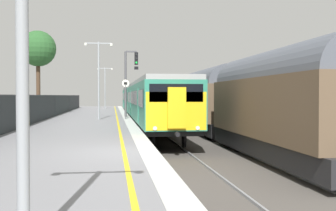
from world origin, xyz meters
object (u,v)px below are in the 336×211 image
Objects in this scene: freight_train_adjacent_track at (207,99)px; speed_limit_sign at (126,94)px; platform_lamp_mid at (99,74)px; commuter_train_at_platform at (143,100)px; platform_lamp_far at (105,84)px; background_tree_centre at (38,50)px; signal_gantry at (129,76)px.

freight_train_adjacent_track is 5.89m from speed_limit_sign.
freight_train_adjacent_track is 7.22× the size of platform_lamp_mid.
commuter_train_at_platform is 18.17m from platform_lamp_far.
commuter_train_at_platform is at bearing 65.12° from platform_lamp_mid.
commuter_train_at_platform is 5.40× the size of background_tree_centre.
speed_limit_sign is (-5.85, 0.61, 0.36)m from freight_train_adjacent_track.
signal_gantry is at bearing 83.41° from speed_limit_sign.
freight_train_adjacent_track is at bearing -64.51° from commuter_train_at_platform.
background_tree_centre is (-7.56, 8.82, 3.99)m from speed_limit_sign.
freight_train_adjacent_track is at bearing -5.96° from speed_limit_sign.
platform_lamp_mid is at bearing -171.07° from speed_limit_sign.
signal_gantry is at bearing -84.20° from platform_lamp_far.
platform_lamp_far is at bearing 71.24° from background_tree_centre.
signal_gantry is 0.96× the size of platform_lamp_mid.
speed_limit_sign is at bearing -49.41° from background_tree_centre.
freight_train_adjacent_track is at bearing -73.44° from platform_lamp_far.
freight_train_adjacent_track is 7.56× the size of signal_gantry.
background_tree_centre is (-5.65, -16.64, 2.63)m from platform_lamp_far.
signal_gantry is 0.98× the size of platform_lamp_far.
platform_lamp_mid is at bearing -123.38° from signal_gantry.
background_tree_centre reaches higher than signal_gantry.
commuter_train_at_platform is 9.31m from freight_train_adjacent_track.
signal_gantry reaches higher than speed_limit_sign.
platform_lamp_mid is 25.77m from platform_lamp_far.
freight_train_adjacent_track reaches higher than speed_limit_sign.
commuter_train_at_platform is 7.76× the size of signal_gantry.
platform_lamp_mid is at bearing 177.70° from freight_train_adjacent_track.
speed_limit_sign is 0.52× the size of platform_lamp_mid.
commuter_train_at_platform is at bearing 72.30° from signal_gantry.
background_tree_centre reaches higher than platform_lamp_mid.
signal_gantry is 10.07m from background_tree_centre.
background_tree_centre reaches higher than speed_limit_sign.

